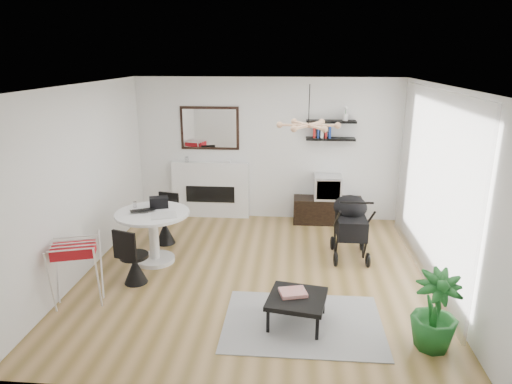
# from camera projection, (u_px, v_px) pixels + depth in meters

# --- Properties ---
(floor) EXTENTS (5.00, 5.00, 0.00)m
(floor) POSITION_uv_depth(u_px,v_px,m) (256.00, 274.00, 6.69)
(floor) COLOR olive
(floor) RESTS_ON ground
(ceiling) EXTENTS (5.00, 5.00, 0.00)m
(ceiling) POSITION_uv_depth(u_px,v_px,m) (256.00, 86.00, 5.91)
(ceiling) COLOR white
(ceiling) RESTS_ON wall_back
(wall_back) EXTENTS (5.00, 0.00, 5.00)m
(wall_back) POSITION_uv_depth(u_px,v_px,m) (267.00, 150.00, 8.68)
(wall_back) COLOR white
(wall_back) RESTS_ON floor
(wall_left) EXTENTS (0.00, 5.00, 5.00)m
(wall_left) POSITION_uv_depth(u_px,v_px,m) (82.00, 181.00, 6.50)
(wall_left) COLOR white
(wall_left) RESTS_ON floor
(wall_right) EXTENTS (0.00, 5.00, 5.00)m
(wall_right) POSITION_uv_depth(u_px,v_px,m) (442.00, 190.00, 6.09)
(wall_right) COLOR white
(wall_right) RESTS_ON floor
(sheer_curtain) EXTENTS (0.04, 3.60, 2.60)m
(sheer_curtain) POSITION_uv_depth(u_px,v_px,m) (430.00, 186.00, 6.29)
(sheer_curtain) COLOR white
(sheer_curtain) RESTS_ON wall_right
(fireplace) EXTENTS (1.50, 0.17, 2.16)m
(fireplace) POSITION_uv_depth(u_px,v_px,m) (211.00, 183.00, 8.89)
(fireplace) COLOR white
(fireplace) RESTS_ON floor
(shelf_lower) EXTENTS (0.90, 0.25, 0.04)m
(shelf_lower) POSITION_uv_depth(u_px,v_px,m) (330.00, 139.00, 8.39)
(shelf_lower) COLOR black
(shelf_lower) RESTS_ON wall_back
(shelf_upper) EXTENTS (0.90, 0.25, 0.04)m
(shelf_upper) POSITION_uv_depth(u_px,v_px,m) (331.00, 121.00, 8.30)
(shelf_upper) COLOR black
(shelf_upper) RESTS_ON wall_back
(pendant_lamp) EXTENTS (0.90, 0.90, 0.10)m
(pendant_lamp) POSITION_uv_depth(u_px,v_px,m) (309.00, 125.00, 6.30)
(pendant_lamp) COLOR tan
(pendant_lamp) RESTS_ON ceiling
(tv_console) EXTENTS (1.29, 0.45, 0.48)m
(tv_console) POSITION_uv_depth(u_px,v_px,m) (327.00, 210.00, 8.68)
(tv_console) COLOR black
(tv_console) RESTS_ON floor
(crt_tv) EXTENTS (0.50, 0.44, 0.44)m
(crt_tv) POSITION_uv_depth(u_px,v_px,m) (328.00, 187.00, 8.55)
(crt_tv) COLOR silver
(crt_tv) RESTS_ON tv_console
(dining_table) EXTENTS (1.11, 1.11, 0.81)m
(dining_table) POSITION_uv_depth(u_px,v_px,m) (153.00, 229.00, 6.94)
(dining_table) COLOR white
(dining_table) RESTS_ON floor
(laptop) EXTENTS (0.43, 0.37, 0.03)m
(laptop) POSITION_uv_depth(u_px,v_px,m) (143.00, 212.00, 6.83)
(laptop) COLOR black
(laptop) RESTS_ON dining_table
(black_bag) EXTENTS (0.32, 0.25, 0.17)m
(black_bag) POSITION_uv_depth(u_px,v_px,m) (159.00, 202.00, 7.05)
(black_bag) COLOR black
(black_bag) RESTS_ON dining_table
(newspaper) EXTENTS (0.45, 0.41, 0.01)m
(newspaper) POSITION_uv_depth(u_px,v_px,m) (164.00, 215.00, 6.71)
(newspaper) COLOR silver
(newspaper) RESTS_ON dining_table
(drinking_glass) EXTENTS (0.06, 0.06, 0.09)m
(drinking_glass) POSITION_uv_depth(u_px,v_px,m) (135.00, 205.00, 7.06)
(drinking_glass) COLOR white
(drinking_glass) RESTS_ON dining_table
(chair_far) EXTENTS (0.43, 0.44, 0.85)m
(chair_far) POSITION_uv_depth(u_px,v_px,m) (165.00, 228.00, 7.73)
(chair_far) COLOR black
(chair_far) RESTS_ON floor
(chair_near) EXTENTS (0.43, 0.44, 0.84)m
(chair_near) POSITION_uv_depth(u_px,v_px,m) (134.00, 266.00, 6.35)
(chair_near) COLOR black
(chair_near) RESTS_ON floor
(drying_rack) EXTENTS (0.72, 0.69, 0.87)m
(drying_rack) POSITION_uv_depth(u_px,v_px,m) (77.00, 272.00, 5.74)
(drying_rack) COLOR white
(drying_rack) RESTS_ON floor
(stroller) EXTENTS (0.55, 0.90, 1.08)m
(stroller) POSITION_uv_depth(u_px,v_px,m) (350.00, 228.00, 7.17)
(stroller) COLOR black
(stroller) RESTS_ON floor
(rug) EXTENTS (1.88, 1.36, 0.01)m
(rug) POSITION_uv_depth(u_px,v_px,m) (303.00, 323.00, 5.45)
(rug) COLOR gray
(rug) RESTS_ON floor
(coffee_table) EXTENTS (0.77, 0.77, 0.34)m
(coffee_table) POSITION_uv_depth(u_px,v_px,m) (297.00, 300.00, 5.38)
(coffee_table) COLOR black
(coffee_table) RESTS_ON rug
(magazines) EXTENTS (0.36, 0.31, 0.04)m
(magazines) POSITION_uv_depth(u_px,v_px,m) (293.00, 292.00, 5.42)
(magazines) COLOR #C93932
(magazines) RESTS_ON coffee_table
(potted_plant) EXTENTS (0.53, 0.53, 0.89)m
(potted_plant) POSITION_uv_depth(u_px,v_px,m) (435.00, 311.00, 4.89)
(potted_plant) COLOR #1B5F22
(potted_plant) RESTS_ON floor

